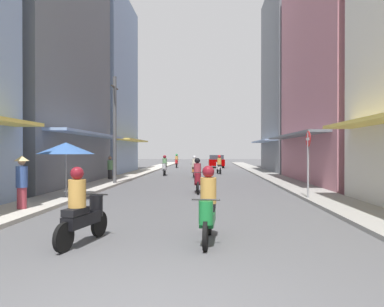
# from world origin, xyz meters

# --- Properties ---
(ground_plane) EXTENTS (114.28, 114.28, 0.00)m
(ground_plane) POSITION_xyz_m (0.00, 21.97, 0.00)
(ground_plane) COLOR #4C4C4F
(sidewalk_left) EXTENTS (1.81, 59.95, 0.12)m
(sidewalk_left) POSITION_xyz_m (-5.22, 21.97, 0.06)
(sidewalk_left) COLOR #ADA89E
(sidewalk_left) RESTS_ON ground
(sidewalk_right) EXTENTS (1.81, 59.95, 0.12)m
(sidewalk_right) POSITION_xyz_m (5.22, 21.97, 0.06)
(sidewalk_right) COLOR gray
(sidewalk_right) RESTS_ON ground
(building_left_mid) EXTENTS (7.05, 10.30, 17.71)m
(building_left_mid) POSITION_xyz_m (-9.12, 14.64, 8.85)
(building_left_mid) COLOR slate
(building_left_mid) RESTS_ON ground
(building_left_far) EXTENTS (7.05, 8.35, 14.76)m
(building_left_far) POSITION_xyz_m (-9.12, 24.87, 7.37)
(building_left_far) COLOR #8CA5CC
(building_left_far) RESTS_ON ground
(building_right_mid) EXTENTS (7.05, 11.27, 14.68)m
(building_right_mid) POSITION_xyz_m (9.12, 16.81, 7.33)
(building_right_mid) COLOR #B7727F
(building_right_mid) RESTS_ON ground
(building_right_far) EXTENTS (7.05, 9.36, 16.71)m
(building_right_far) POSITION_xyz_m (9.12, 27.93, 8.35)
(building_right_far) COLOR slate
(building_right_far) RESTS_ON ground
(motorbike_black) EXTENTS (0.64, 1.78, 1.58)m
(motorbike_black) POSITION_xyz_m (-1.87, 3.12, 0.70)
(motorbike_black) COLOR black
(motorbike_black) RESTS_ON ground
(motorbike_silver) EXTENTS (0.55, 1.81, 1.58)m
(motorbike_silver) POSITION_xyz_m (-2.77, 22.98, 0.70)
(motorbike_silver) COLOR black
(motorbike_silver) RESTS_ON ground
(motorbike_red) EXTENTS (0.55, 1.81, 1.58)m
(motorbike_red) POSITION_xyz_m (-3.04, 35.81, 0.70)
(motorbike_red) COLOR black
(motorbike_red) RESTS_ON ground
(motorbike_orange) EXTENTS (0.55, 1.81, 1.58)m
(motorbike_orange) POSITION_xyz_m (-0.35, 20.77, 0.70)
(motorbike_orange) COLOR black
(motorbike_orange) RESTS_ON ground
(motorbike_maroon) EXTENTS (0.55, 1.81, 1.58)m
(motorbike_maroon) POSITION_xyz_m (0.17, 11.93, 0.70)
(motorbike_maroon) COLOR black
(motorbike_maroon) RESTS_ON ground
(motorbike_green) EXTENTS (0.55, 1.81, 1.58)m
(motorbike_green) POSITION_xyz_m (0.67, 3.44, 0.70)
(motorbike_green) COLOR black
(motorbike_green) RESTS_ON ground
(motorbike_white) EXTENTS (0.57, 1.80, 1.58)m
(motorbike_white) POSITION_xyz_m (1.52, 25.12, 0.70)
(motorbike_white) COLOR black
(motorbike_white) RESTS_ON ground
(parked_car) EXTENTS (1.82, 4.13, 1.45)m
(parked_car) POSITION_xyz_m (1.54, 36.42, 0.74)
(parked_car) COLOR #8C0000
(parked_car) RESTS_ON ground
(pedestrian_midway) EXTENTS (0.34, 0.34, 1.56)m
(pedestrian_midway) POSITION_xyz_m (-5.60, 17.92, 0.78)
(pedestrian_midway) COLOR #262628
(pedestrian_midway) RESTS_ON ground
(pedestrian_crossing) EXTENTS (0.44, 0.44, 1.74)m
(pedestrian_crossing) POSITION_xyz_m (-5.05, 6.57, 0.98)
(pedestrian_crossing) COLOR #99333F
(pedestrian_crossing) RESTS_ON ground
(vendor_umbrella) EXTENTS (2.17, 2.17, 2.23)m
(vendor_umbrella) POSITION_xyz_m (-4.85, 9.38, 2.00)
(vendor_umbrella) COLOR #99999E
(vendor_umbrella) RESTS_ON ground
(utility_pole) EXTENTS (0.20, 1.20, 6.04)m
(utility_pole) POSITION_xyz_m (-4.56, 15.26, 3.10)
(utility_pole) COLOR #4C4C4F
(utility_pole) RESTS_ON ground
(street_sign_no_entry) EXTENTS (0.07, 0.60, 2.65)m
(street_sign_no_entry) POSITION_xyz_m (4.46, 9.59, 1.72)
(street_sign_no_entry) COLOR gray
(street_sign_no_entry) RESTS_ON ground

